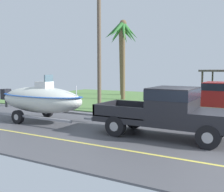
# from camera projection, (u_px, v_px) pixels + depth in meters

# --- Properties ---
(pickup_truck_towing) EXTENTS (5.46, 1.99, 1.91)m
(pickup_truck_towing) POSITION_uv_depth(u_px,v_px,m) (172.00, 110.00, 10.35)
(pickup_truck_towing) COLOR black
(pickup_truck_towing) RESTS_ON ground
(boat_on_trailer) EXTENTS (6.26, 2.24, 2.30)m
(boat_on_trailer) POSITION_uv_depth(u_px,v_px,m) (41.00, 99.00, 13.65)
(boat_on_trailer) COLOR gray
(boat_on_trailer) RESTS_ON ground
(parked_pickup_background) EXTENTS (5.79, 2.07, 1.83)m
(parked_pickup_background) POSITION_uv_depth(u_px,v_px,m) (219.00, 97.00, 15.53)
(parked_pickup_background) COLOR maroon
(parked_pickup_background) RESTS_ON ground
(palm_tree_near_left) EXTENTS (2.99, 3.19, 6.49)m
(palm_tree_near_left) POSITION_uv_depth(u_px,v_px,m) (122.00, 38.00, 22.20)
(palm_tree_near_left) COLOR brown
(palm_tree_near_left) RESTS_ON ground
(palm_tree_near_right) EXTENTS (2.76, 3.40, 6.76)m
(palm_tree_near_right) POSITION_uv_depth(u_px,v_px,m) (121.00, 42.00, 26.06)
(palm_tree_near_right) COLOR brown
(palm_tree_near_right) RESTS_ON ground
(utility_pole) EXTENTS (0.24, 1.80, 7.91)m
(utility_pole) POSITION_uv_depth(u_px,v_px,m) (99.00, 44.00, 16.90)
(utility_pole) COLOR brown
(utility_pole) RESTS_ON ground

